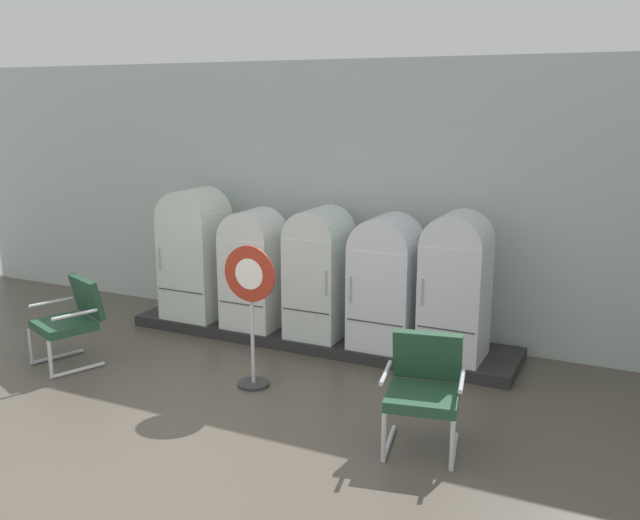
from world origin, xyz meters
The scene contains 11 objects.
ground centered at (0.00, 0.00, -0.03)m, with size 12.00×10.00×0.05m, color #544B41.
back_wall centered at (0.00, 3.66, 1.62)m, with size 11.76×0.12×3.22m.
display_plinth centered at (0.00, 3.02, 0.06)m, with size 4.63×0.95×0.13m, color #292929.
refrigerator_0 centered at (-1.62, 2.92, 0.97)m, with size 0.69×0.69×1.59m.
refrigerator_1 centered at (-0.76, 2.88, 0.87)m, with size 0.64×0.62×1.40m.
refrigerator_2 centered at (0.07, 2.93, 0.91)m, with size 0.61×0.71×1.47m.
refrigerator_3 centered at (0.88, 2.90, 0.89)m, with size 0.68×0.65×1.45m.
refrigerator_4 centered at (1.64, 2.90, 0.94)m, with size 0.64×0.64×1.54m.
armchair_left centered at (-2.05, 1.27, 0.52)m, with size 0.78×0.81×0.93m.
armchair_right centered at (1.86, 1.15, 0.52)m, with size 0.72×0.74×0.93m.
sign_stand centered at (-0.01, 1.57, 0.76)m, with size 0.55×0.32×1.42m.
Camera 1 is at (3.37, -3.94, 2.78)m, focal length 39.10 mm.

